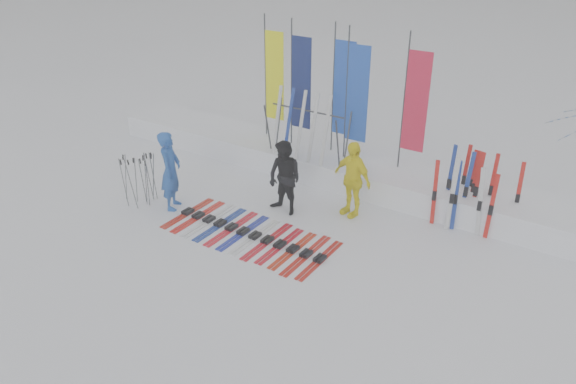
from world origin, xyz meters
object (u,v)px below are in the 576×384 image
Objects in this scene: person_blue at (171,171)px; ski_rack at (307,126)px; person_yellow at (352,179)px; ski_row at (249,234)px; person_black at (285,178)px.

ski_rack is at bearing -56.14° from person_blue.
ski_rack is at bearing 165.85° from person_yellow.
person_yellow is at bearing 56.30° from ski_row.
person_black is 0.83× the size of ski_rack.
ski_row is (2.19, -0.06, -0.88)m from person_blue.
person_blue is 3.50m from ski_rack.
person_yellow is at bearing 39.12° from person_black.
person_black is 1.98m from ski_rack.
ski_row is at bearing -118.34° from person_blue.
ski_rack is (-1.83, 1.07, 0.52)m from person_yellow.
ski_rack is at bearing 99.03° from ski_row.
person_blue is 0.51× the size of ski_row.
person_black is at bearing -88.90° from person_blue.
ski_row is at bearing -80.97° from ski_rack.
person_blue reaches higher than person_yellow.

